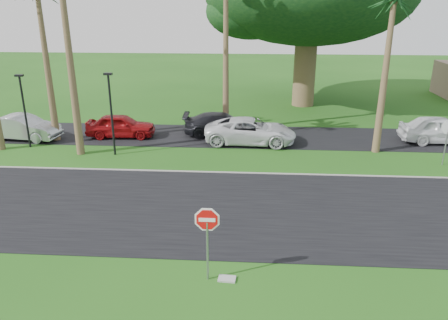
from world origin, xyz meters
TOP-DOWN VIEW (x-y plane):
  - ground at (0.00, 0.00)m, footprint 120.00×120.00m
  - road at (0.00, 2.00)m, footprint 120.00×8.00m
  - parking_strip at (0.00, 12.50)m, footprint 120.00×5.00m
  - curb at (0.00, 6.05)m, footprint 120.00×0.12m
  - stop_sign_near at (0.50, -3.00)m, footprint 1.05×0.07m
  - stop_sign_far at (12.00, 8.00)m, footprint 1.05×0.07m
  - palm_right_near at (9.00, 10.00)m, footprint 5.00×5.00m
  - streetlight_left at (-11.50, 9.50)m, footprint 0.45×0.25m
  - streetlight_right at (-6.00, 8.50)m, footprint 0.45×0.25m
  - car_silver at (-12.59, 10.98)m, footprint 4.81×2.17m
  - car_red at (-6.61, 11.90)m, footprint 4.42×1.98m
  - car_dark at (-0.16, 12.68)m, footprint 5.08×2.28m
  - car_minivan at (1.70, 11.12)m, footprint 5.64×2.77m
  - car_pickup at (13.35, 12.01)m, footprint 4.84×1.96m
  - utility_slab at (1.10, -3.00)m, footprint 0.58×0.40m

SIDE VIEW (x-z plane):
  - ground at x=0.00m, z-range 0.00..0.00m
  - road at x=0.00m, z-range 0.00..0.02m
  - parking_strip at x=0.00m, z-range 0.00..0.02m
  - curb at x=0.00m, z-range 0.00..0.06m
  - utility_slab at x=1.10m, z-range 0.00..0.06m
  - car_dark at x=-0.16m, z-range 0.00..1.45m
  - car_red at x=-6.61m, z-range 0.00..1.48m
  - car_silver at x=-12.59m, z-range 0.00..1.53m
  - car_minivan at x=1.70m, z-range 0.00..1.54m
  - car_pickup at x=13.35m, z-range 0.00..1.65m
  - stop_sign_near at x=0.50m, z-range 0.46..3.09m
  - stop_sign_far at x=12.00m, z-range 0.46..3.09m
  - streetlight_left at x=-11.50m, z-range 0.33..4.67m
  - streetlight_right at x=-6.00m, z-range 0.33..4.97m
  - palm_right_near at x=9.00m, z-range 3.44..12.94m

